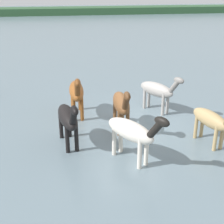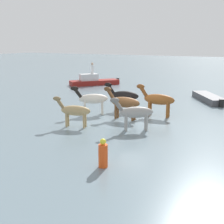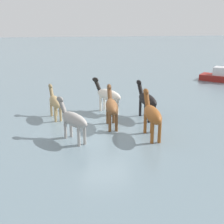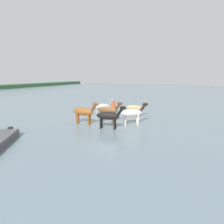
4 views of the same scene
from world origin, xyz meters
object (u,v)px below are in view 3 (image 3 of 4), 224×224
object	(u,v)px
horse_dark_mare	(152,114)
horse_lead	(108,95)
horse_pinto_flank	(112,106)
horse_dun_straggler	(55,102)
horse_mid_herd	(73,119)
horse_gray_outer	(147,100)

from	to	relation	value
horse_dark_mare	horse_lead	distance (m)	4.21
horse_pinto_flank	horse_lead	bearing A→B (deg)	-1.10
horse_pinto_flank	horse_dun_straggler	distance (m)	3.30
horse_dun_straggler	horse_mid_herd	bearing A→B (deg)	-178.79
horse_pinto_flank	horse_lead	distance (m)	2.34
horse_mid_herd	horse_pinto_flank	xyz separation A→B (m)	(-1.93, -1.51, 0.06)
horse_pinto_flank	horse_gray_outer	xyz separation A→B (m)	(-2.06, -0.95, -0.01)
horse_pinto_flank	horse_dun_straggler	bearing A→B (deg)	60.65
horse_mid_herd	horse_lead	xyz separation A→B (m)	(-2.07, -3.84, 0.04)
horse_mid_herd	horse_dun_straggler	xyz separation A→B (m)	(0.88, -3.25, -0.06)
horse_mid_herd	horse_dark_mare	size ratio (longest dim) A/B	0.85
horse_mid_herd	horse_dun_straggler	bearing A→B (deg)	-15.54
horse_dark_mare	horse_gray_outer	world-z (taller)	horse_dark_mare
horse_lead	horse_gray_outer	distance (m)	2.36
horse_mid_herd	horse_lead	world-z (taller)	horse_lead
horse_mid_herd	horse_gray_outer	xyz separation A→B (m)	(-3.98, -2.46, 0.05)
horse_dark_mare	horse_gray_outer	size ratio (longest dim) A/B	1.04
horse_mid_herd	horse_gray_outer	world-z (taller)	horse_gray_outer
horse_dun_straggler	horse_lead	distance (m)	3.01
horse_mid_herd	horse_pinto_flank	world-z (taller)	horse_pinto_flank
horse_pinto_flank	horse_gray_outer	bearing A→B (deg)	-62.69
horse_dark_mare	horse_dun_straggler	xyz separation A→B (m)	(4.39, -3.37, -0.16)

